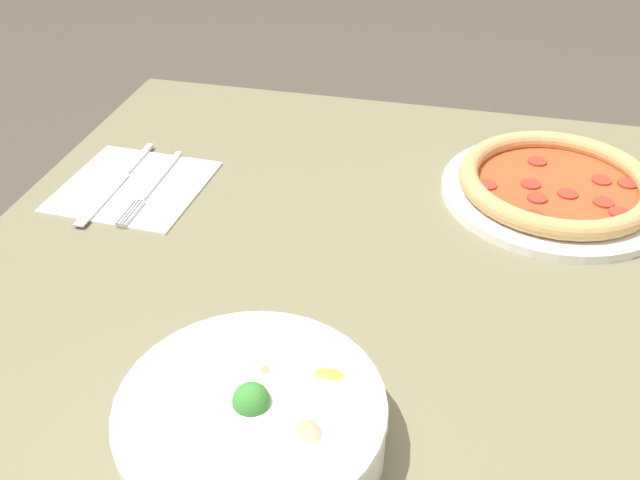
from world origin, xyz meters
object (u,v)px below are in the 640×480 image
object	(u,v)px
pizza	(556,186)
fork	(153,185)
knife	(121,179)
bowl	(253,420)

from	to	relation	value
pizza	fork	size ratio (longest dim) A/B	1.55
knife	bowl	bearing A→B (deg)	39.25
bowl	knife	xyz separation A→B (m)	(0.31, -0.38, -0.03)
fork	knife	distance (m)	0.05
knife	fork	bearing A→B (deg)	81.56
knife	pizza	bearing A→B (deg)	99.36
bowl	knife	size ratio (longest dim) A/B	1.05
pizza	fork	bearing A→B (deg)	11.11
fork	bowl	bearing A→B (deg)	34.92
pizza	bowl	xyz separation A→B (m)	(0.27, 0.48, 0.01)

